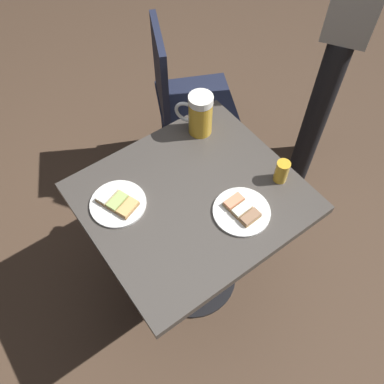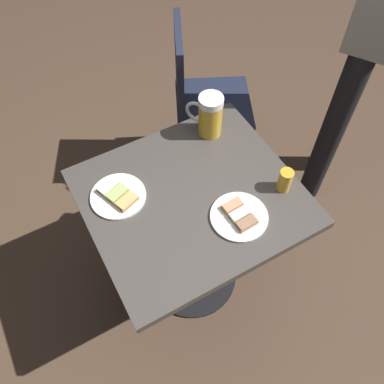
{
  "view_description": "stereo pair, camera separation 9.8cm",
  "coord_description": "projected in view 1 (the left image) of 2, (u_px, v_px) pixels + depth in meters",
  "views": [
    {
      "loc": [
        0.66,
        -0.48,
        1.91
      ],
      "look_at": [
        0.0,
        0.0,
        0.74
      ],
      "focal_mm": 37.84,
      "sensor_mm": 36.0,
      "label": 1
    },
    {
      "loc": [
        0.71,
        -0.4,
        1.91
      ],
      "look_at": [
        0.0,
        0.0,
        0.74
      ],
      "focal_mm": 37.84,
      "sensor_mm": 36.0,
      "label": 2
    }
  ],
  "objects": [
    {
      "name": "beer_glass_small",
      "position": [
        282.0,
        171.0,
        1.45
      ],
      "size": [
        0.05,
        0.05,
        0.09
      ],
      "primitive_type": "cylinder",
      "color": "gold",
      "rests_on": "cafe_table"
    },
    {
      "name": "ground_plane",
      "position": [
        192.0,
        275.0,
        2.03
      ],
      "size": [
        6.0,
        6.0,
        0.0
      ],
      "primitive_type": "plane",
      "color": "#4C3828"
    },
    {
      "name": "plate_far",
      "position": [
        118.0,
        203.0,
        1.42
      ],
      "size": [
        0.2,
        0.2,
        0.03
      ],
      "color": "white",
      "rests_on": "cafe_table"
    },
    {
      "name": "cafe_table",
      "position": [
        192.0,
        219.0,
        1.58
      ],
      "size": [
        0.67,
        0.75,
        0.72
      ],
      "color": "black",
      "rests_on": "ground_plane"
    },
    {
      "name": "plate_near",
      "position": [
        242.0,
        211.0,
        1.4
      ],
      "size": [
        0.2,
        0.2,
        0.03
      ],
      "color": "white",
      "rests_on": "cafe_table"
    },
    {
      "name": "beer_mug",
      "position": [
        199.0,
        114.0,
        1.55
      ],
      "size": [
        0.14,
        0.11,
        0.18
      ],
      "color": "gold",
      "rests_on": "cafe_table"
    },
    {
      "name": "patron_standing",
      "position": [
        353.0,
        8.0,
        1.6
      ],
      "size": [
        0.32,
        0.37,
        1.72
      ],
      "rotation": [
        0.0,
        0.0,
        -1.0
      ],
      "color": "black",
      "rests_on": "ground_plane"
    },
    {
      "name": "cafe_chair",
      "position": [
        183.0,
        96.0,
        2.03
      ],
      "size": [
        0.51,
        0.51,
        0.89
      ],
      "rotation": [
        0.0,
        0.0,
        -0.45
      ],
      "color": "#1E2338",
      "rests_on": "ground_plane"
    }
  ]
}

